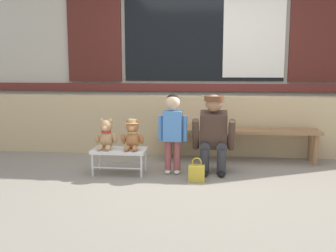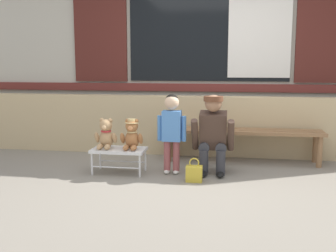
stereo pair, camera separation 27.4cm
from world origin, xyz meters
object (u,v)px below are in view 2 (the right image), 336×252
(child_standing, at_px, (172,125))
(small_display_bench, at_px, (119,151))
(wooden_bench_long, at_px, (242,135))
(handbag_on_ground, at_px, (194,173))
(teddy_bear_with_hat, at_px, (132,135))
(adult_crouching, at_px, (214,134))
(teddy_bear_plain, at_px, (106,135))

(child_standing, bearing_deg, small_display_bench, -173.36)
(wooden_bench_long, distance_m, child_standing, 1.13)
(child_standing, height_order, handbag_on_ground, child_standing)
(wooden_bench_long, relative_size, small_display_bench, 3.28)
(teddy_bear_with_hat, distance_m, handbag_on_ground, 0.89)
(wooden_bench_long, xyz_separation_m, small_display_bench, (-1.47, -0.80, -0.11))
(small_display_bench, distance_m, child_standing, 0.71)
(wooden_bench_long, bearing_deg, adult_crouching, -118.93)
(handbag_on_ground, bearing_deg, teddy_bear_with_hat, 163.85)
(handbag_on_ground, bearing_deg, child_standing, 135.50)
(teddy_bear_with_hat, bearing_deg, child_standing, 8.60)
(wooden_bench_long, bearing_deg, handbag_on_ground, -117.78)
(teddy_bear_plain, distance_m, teddy_bear_with_hat, 0.32)
(child_standing, xyz_separation_m, adult_crouching, (0.49, 0.10, -0.11))
(child_standing, bearing_deg, teddy_bear_with_hat, -171.40)
(small_display_bench, height_order, teddy_bear_plain, teddy_bear_plain)
(teddy_bear_plain, distance_m, handbag_on_ground, 1.17)
(child_standing, bearing_deg, wooden_bench_long, 40.98)
(teddy_bear_with_hat, height_order, adult_crouching, adult_crouching)
(small_display_bench, bearing_deg, handbag_on_ground, -13.36)
(child_standing, bearing_deg, adult_crouching, 11.70)
(adult_crouching, distance_m, handbag_on_ground, 0.58)
(wooden_bench_long, distance_m, teddy_bear_plain, 1.82)
(wooden_bench_long, relative_size, teddy_bear_plain, 5.78)
(teddy_bear_with_hat, distance_m, adult_crouching, 0.98)
(adult_crouching, relative_size, handbag_on_ground, 3.49)
(teddy_bear_with_hat, bearing_deg, wooden_bench_long, 31.41)
(small_display_bench, xyz_separation_m, child_standing, (0.63, 0.07, 0.33))
(teddy_bear_with_hat, xyz_separation_m, child_standing, (0.47, 0.07, 0.12))
(child_standing, bearing_deg, handbag_on_ground, -44.50)
(small_display_bench, bearing_deg, teddy_bear_plain, 179.49)
(teddy_bear_plain, height_order, child_standing, child_standing)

